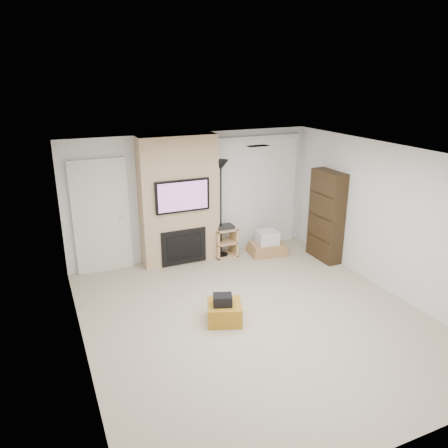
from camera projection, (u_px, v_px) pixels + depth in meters
name	position (u px, v px, depth m)	size (l,w,h in m)	color
floor	(256.00, 318.00, 6.71)	(5.00, 5.50, 0.00)	#B6AA90
ceiling	(260.00, 156.00, 5.89)	(5.00, 5.50, 0.00)	white
wall_back	(193.00, 196.00, 8.68)	(5.00, 2.50, 0.00)	silver
wall_front	(401.00, 344.00, 3.92)	(5.00, 2.50, 0.00)	silver
wall_left	(77.00, 272.00, 5.34)	(5.50, 2.50, 0.00)	silver
wall_right	(390.00, 220.00, 7.26)	(5.50, 2.50, 0.00)	silver
hvac_vent	(258.00, 146.00, 6.74)	(0.35, 0.18, 0.01)	silver
ottoman	(224.00, 312.00, 6.58)	(0.50, 0.50, 0.30)	#AA771E
black_bag	(223.00, 300.00, 6.46)	(0.28, 0.22, 0.16)	black
fireplace_wall	(179.00, 201.00, 8.37)	(1.50, 0.47, 2.50)	tan
entry_door	(101.00, 217.00, 8.02)	(1.02, 0.11, 2.14)	silver
vertical_blinds	(256.00, 188.00, 9.16)	(1.98, 0.10, 2.37)	silver
floor_lamp	(221.00, 182.00, 8.49)	(0.29, 0.29, 1.99)	black
av_stand	(225.00, 240.00, 8.90)	(0.45, 0.38, 0.66)	tan
box_stack	(267.00, 245.00, 9.05)	(0.82, 0.67, 0.50)	#AF7F50
bookshelf	(326.00, 216.00, 8.60)	(0.30, 0.80, 1.80)	black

